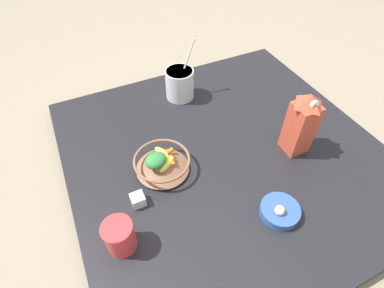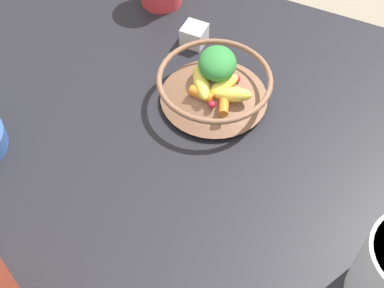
{
  "view_description": "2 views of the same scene",
  "coord_description": "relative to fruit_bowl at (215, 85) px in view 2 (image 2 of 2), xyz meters",
  "views": [
    {
      "loc": [
        -0.45,
        -0.64,
        0.91
      ],
      "look_at": [
        -0.14,
        0.02,
        0.14
      ],
      "focal_mm": 28.0,
      "sensor_mm": 36.0,
      "label": 1
    },
    {
      "loc": [
        0.35,
        0.26,
        0.77
      ],
      "look_at": [
        -0.12,
        0.04,
        0.09
      ],
      "focal_mm": 50.0,
      "sensor_mm": 36.0,
      "label": 2
    }
  ],
  "objects": [
    {
      "name": "countertop",
      "position": [
        0.25,
        -0.02,
        -0.06
      ],
      "size": [
        1.17,
        1.17,
        0.05
      ],
      "color": "black",
      "rests_on": "ground_plane"
    },
    {
      "name": "fruit_bowl",
      "position": [
        0.0,
        0.0,
        0.0
      ],
      "size": [
        0.2,
        0.2,
        0.09
      ],
      "color": "brown",
      "rests_on": "countertop"
    },
    {
      "name": "ground_plane",
      "position": [
        0.25,
        -0.02,
        -0.09
      ],
      "size": [
        6.0,
        6.0,
        0.0
      ],
      "primitive_type": "plane",
      "color": "gray"
    },
    {
      "name": "spice_jar",
      "position": [
        -0.12,
        -0.1,
        -0.02
      ],
      "size": [
        0.04,
        0.04,
        0.04
      ],
      "color": "silver",
      "rests_on": "countertop"
    }
  ]
}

